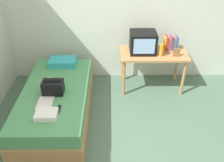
{
  "coord_description": "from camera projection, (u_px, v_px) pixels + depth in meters",
  "views": [
    {
      "loc": [
        -0.06,
        -2.22,
        2.61
      ],
      "look_at": [
        -0.03,
        0.97,
        0.5
      ],
      "focal_mm": 38.44,
      "sensor_mm": 36.0,
      "label": 1
    }
  ],
  "objects": [
    {
      "name": "pillow",
      "position": [
        63.0,
        62.0,
        4.22
      ],
      "size": [
        0.46,
        0.31,
        0.11
      ],
      "primitive_type": "cube",
      "color": "#33A8B7",
      "rests_on": "bed"
    },
    {
      "name": "ground_plane",
      "position": [
        115.0,
        151.0,
        3.29
      ],
      "size": [
        8.0,
        8.0,
        0.0
      ],
      "primitive_type": "plane",
      "color": "#4C6B56"
    },
    {
      "name": "remote_dark",
      "position": [
        59.0,
        109.0,
        3.21
      ],
      "size": [
        0.04,
        0.16,
        0.02
      ],
      "primitive_type": "cube",
      "color": "black",
      "rests_on": "bed"
    },
    {
      "name": "tv",
      "position": [
        143.0,
        42.0,
        4.09
      ],
      "size": [
        0.44,
        0.39,
        0.36
      ],
      "color": "black",
      "rests_on": "desk"
    },
    {
      "name": "book_row",
      "position": [
        170.0,
        43.0,
        4.22
      ],
      "size": [
        0.24,
        0.17,
        0.25
      ],
      "color": "gold",
      "rests_on": "desk"
    },
    {
      "name": "bed",
      "position": [
        57.0,
        103.0,
        3.76
      ],
      "size": [
        1.0,
        2.0,
        0.51
      ],
      "color": "#B27F4C",
      "rests_on": "ground"
    },
    {
      "name": "picture_frame",
      "position": [
        177.0,
        53.0,
        4.0
      ],
      "size": [
        0.11,
        0.02,
        0.14
      ],
      "primitive_type": "cube",
      "color": "olive",
      "rests_on": "desk"
    },
    {
      "name": "remote_silver",
      "position": [
        48.0,
        80.0,
        3.81
      ],
      "size": [
        0.04,
        0.14,
        0.02
      ],
      "primitive_type": "cube",
      "color": "#B7B7BC",
      "rests_on": "bed"
    },
    {
      "name": "handbag",
      "position": [
        53.0,
        87.0,
        3.49
      ],
      "size": [
        0.3,
        0.2,
        0.22
      ],
      "color": "black",
      "rests_on": "bed"
    },
    {
      "name": "wall_back",
      "position": [
        114.0,
        12.0,
        4.24
      ],
      "size": [
        5.2,
        0.1,
        2.6
      ],
      "primitive_type": "cube",
      "color": "silver",
      "rests_on": "ground"
    },
    {
      "name": "magazine",
      "position": [
        45.0,
        103.0,
        3.34
      ],
      "size": [
        0.21,
        0.29,
        0.01
      ],
      "primitive_type": "cube",
      "color": "white",
      "rests_on": "bed"
    },
    {
      "name": "water_bottle",
      "position": [
        161.0,
        50.0,
        4.0
      ],
      "size": [
        0.07,
        0.07,
        0.22
      ],
      "primitive_type": "cylinder",
      "color": "orange",
      "rests_on": "desk"
    },
    {
      "name": "folded_towel",
      "position": [
        46.0,
        114.0,
        3.09
      ],
      "size": [
        0.28,
        0.22,
        0.08
      ],
      "primitive_type": "cube",
      "color": "white",
      "rests_on": "bed"
    },
    {
      "name": "desk",
      "position": [
        153.0,
        57.0,
        4.22
      ],
      "size": [
        1.16,
        0.6,
        0.73
      ],
      "color": "#B27F4C",
      "rests_on": "ground"
    }
  ]
}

